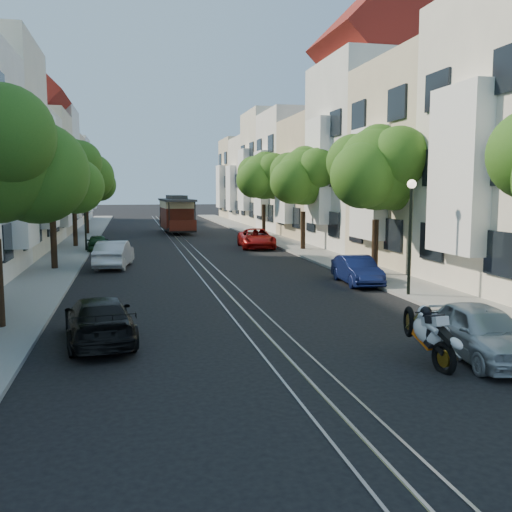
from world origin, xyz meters
TOP-DOWN VIEW (x-y plane):
  - ground at (0.00, 28.00)m, footprint 200.00×200.00m
  - sidewalk_east at (7.25, 28.00)m, footprint 2.50×80.00m
  - sidewalk_west at (-7.25, 28.00)m, footprint 2.50×80.00m
  - rail_left at (-0.55, 28.00)m, footprint 0.06×80.00m
  - rail_slot at (0.00, 28.00)m, footprint 0.06×80.00m
  - rail_right at (0.55, 28.00)m, footprint 0.06×80.00m
  - lane_line at (0.00, 28.00)m, footprint 0.08×80.00m
  - townhouses_east at (11.87, 27.91)m, footprint 7.75×72.00m
  - townhouses_west at (-11.87, 27.91)m, footprint 7.75×72.00m
  - tree_e_b at (7.26, 8.98)m, footprint 4.93×4.08m
  - tree_e_c at (7.26, 19.98)m, footprint 4.84×3.99m
  - tree_e_d at (7.26, 30.98)m, footprint 5.01×4.16m
  - tree_w_b at (-7.14, 13.98)m, footprint 4.72×3.87m
  - tree_w_c at (-7.14, 24.98)m, footprint 5.13×4.28m
  - tree_w_d at (-7.14, 35.98)m, footprint 4.84×3.99m
  - lamp_east at (6.30, 4.00)m, footprint 0.32×0.32m
  - lamp_west at (-6.30, 22.00)m, footprint 0.32×0.32m
  - sportbike_rider at (2.93, -3.46)m, footprint 0.58×2.04m
  - cable_car at (0.50, 36.69)m, footprint 2.87×8.05m
  - parked_car_e_near at (4.40, -3.26)m, footprint 1.89×3.92m
  - parked_car_e_mid at (5.60, 7.17)m, footprint 1.46×3.63m
  - parked_car_e_far at (4.62, 22.14)m, footprint 2.51×4.82m
  - parked_car_w_near at (-4.40, 0.12)m, footprint 2.14×4.29m
  - parked_car_w_mid at (-4.40, 14.50)m, footprint 2.00×4.31m
  - parked_car_w_far at (-5.60, 22.12)m, footprint 1.50×3.29m

SIDE VIEW (x-z plane):
  - ground at x=0.00m, z-range 0.00..0.00m
  - lane_line at x=0.00m, z-range 0.00..0.01m
  - rail_left at x=-0.55m, z-range 0.00..0.02m
  - rail_slot at x=0.00m, z-range 0.00..0.02m
  - rail_right at x=0.55m, z-range 0.00..0.02m
  - sidewalk_east at x=7.25m, z-range 0.00..0.12m
  - sidewalk_west at x=-7.25m, z-range 0.00..0.12m
  - parked_car_w_far at x=-5.60m, z-range 0.00..1.10m
  - parked_car_e_mid at x=5.60m, z-range 0.00..1.17m
  - parked_car_w_near at x=-4.40m, z-range 0.00..1.20m
  - parked_car_e_near at x=4.40m, z-range 0.00..1.29m
  - parked_car_e_far at x=4.62m, z-range 0.00..1.30m
  - parked_car_w_mid at x=-4.40m, z-range 0.00..1.37m
  - sportbike_rider at x=2.93m, z-range 0.05..1.45m
  - cable_car at x=0.50m, z-range 0.28..3.33m
  - lamp_east at x=6.30m, z-range 0.77..4.93m
  - lamp_west at x=-6.30m, z-range 0.77..4.93m
  - tree_w_b at x=-7.14m, z-range 1.26..7.53m
  - tree_e_c at x=7.26m, z-range 1.34..7.86m
  - tree_w_d at x=-7.14m, z-range 1.34..7.86m
  - tree_e_b at x=7.26m, z-range 1.39..8.07m
  - tree_e_d at x=7.26m, z-range 1.44..8.29m
  - tree_w_c at x=-7.14m, z-range 1.52..8.62m
  - townhouses_west at x=-11.87m, z-range -0.80..10.96m
  - townhouses_east at x=11.87m, z-range -0.82..11.18m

